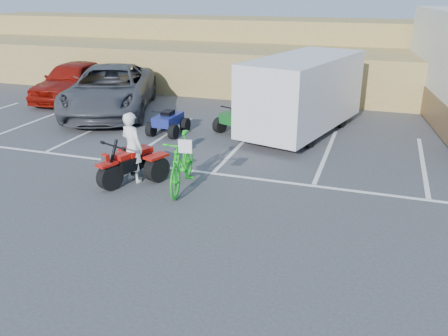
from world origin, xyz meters
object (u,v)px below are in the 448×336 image
(cargo_trailer, at_px, (303,92))
(quad_atv_blue, at_px, (169,134))
(red_trike_atv, at_px, (130,182))
(quad_atv_green, at_px, (239,132))
(red_car, at_px, (73,81))
(grey_pickup, at_px, (110,90))
(rider, at_px, (132,147))
(green_dirt_bike, at_px, (182,162))

(cargo_trailer, height_order, quad_atv_blue, cargo_trailer)
(red_trike_atv, height_order, quad_atv_green, red_trike_atv)
(red_car, bearing_deg, grey_pickup, -35.10)
(grey_pickup, bearing_deg, quad_atv_green, -30.74)
(rider, relative_size, cargo_trailer, 0.31)
(red_trike_atv, xyz_separation_m, green_dirt_bike, (1.43, 0.10, 0.68))
(red_car, distance_m, quad_atv_green, 8.86)
(rider, xyz_separation_m, green_dirt_bike, (1.38, -0.04, -0.22))
(quad_atv_green, bearing_deg, red_trike_atv, -80.54)
(red_trike_atv, distance_m, quad_atv_blue, 4.33)
(grey_pickup, height_order, red_car, grey_pickup)
(red_car, bearing_deg, green_dirt_bike, -48.39)
(red_trike_atv, bearing_deg, rider, 90.00)
(cargo_trailer, xyz_separation_m, quad_atv_green, (-2.02, -0.67, -1.39))
(rider, bearing_deg, quad_atv_blue, -56.47)
(rider, xyz_separation_m, quad_atv_green, (1.29, 5.08, -0.90))
(red_car, bearing_deg, red_trike_atv, -54.01)
(green_dirt_bike, height_order, cargo_trailer, cargo_trailer)
(green_dirt_bike, relative_size, quad_atv_green, 1.51)
(red_car, bearing_deg, quad_atv_blue, -36.02)
(rider, height_order, green_dirt_bike, rider)
(quad_atv_green, bearing_deg, green_dirt_bike, -65.16)
(red_car, relative_size, quad_atv_blue, 3.57)
(grey_pickup, xyz_separation_m, red_car, (-2.81, 1.54, -0.07))
(red_car, xyz_separation_m, quad_atv_green, (8.44, -2.56, -0.84))
(grey_pickup, distance_m, quad_atv_blue, 4.06)
(grey_pickup, relative_size, quad_atv_green, 4.34)
(red_trike_atv, xyz_separation_m, rider, (0.05, 0.14, 0.90))
(red_trike_atv, distance_m, quad_atv_green, 5.39)
(green_dirt_bike, xyz_separation_m, cargo_trailer, (1.94, 5.79, 0.70))
(rider, xyz_separation_m, grey_pickup, (-4.35, 6.10, 0.00))
(red_car, xyz_separation_m, cargo_trailer, (10.46, -1.89, 0.55))
(red_trike_atv, height_order, grey_pickup, grey_pickup)
(rider, bearing_deg, grey_pickup, -33.76)
(quad_atv_blue, bearing_deg, rider, -75.24)
(green_dirt_bike, relative_size, red_car, 0.46)
(green_dirt_bike, xyz_separation_m, quad_atv_green, (-0.09, 5.12, -0.68))
(rider, relative_size, green_dirt_bike, 0.79)
(rider, height_order, grey_pickup, grey_pickup)
(rider, relative_size, red_car, 0.37)
(quad_atv_blue, bearing_deg, grey_pickup, 151.63)
(red_trike_atv, bearing_deg, green_dirt_bike, 24.78)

